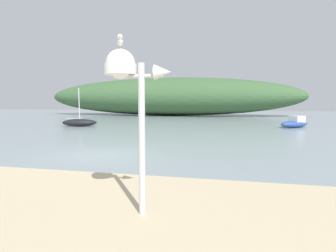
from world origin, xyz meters
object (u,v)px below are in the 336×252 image
sailboat_inner_mooring (80,122)px  mast_structure (127,77)px  seagull_on_radar (120,41)px  motorboat_east_reach (295,123)px

sailboat_inner_mooring → mast_structure: bearing=-57.3°
seagull_on_radar → motorboat_east_reach: seagull_on_radar is taller
sailboat_inner_mooring → seagull_on_radar: bearing=-57.6°
mast_structure → motorboat_east_reach: (7.36, 21.24, -2.28)m
mast_structure → sailboat_inner_mooring: size_ratio=0.85×
motorboat_east_reach → sailboat_inner_mooring: sailboat_inner_mooring is taller
seagull_on_radar → sailboat_inner_mooring: (-11.52, 18.14, -2.95)m
mast_structure → motorboat_east_reach: bearing=70.9°
seagull_on_radar → motorboat_east_reach: size_ratio=0.10×
sailboat_inner_mooring → motorboat_east_reach: bearing=9.3°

